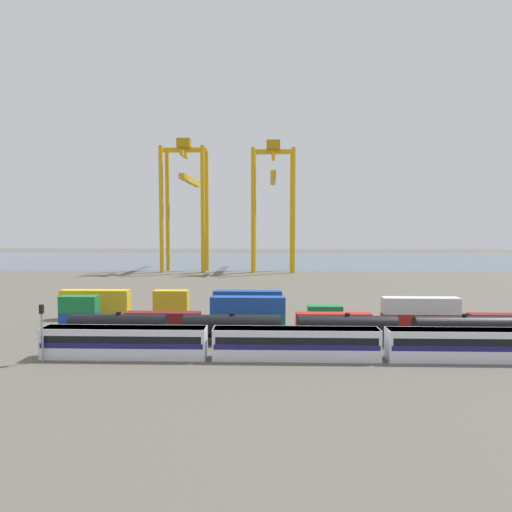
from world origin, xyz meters
TOP-DOWN VIEW (x-y plane):
  - ground_plane at (0.00, 40.00)m, footprint 420.00×420.00m
  - harbour_water at (0.00, 144.66)m, footprint 400.00×110.00m
  - passenger_train at (1.06, -22.72)m, footprint 63.95×3.14m
  - freight_tank_row at (8.65, -15.25)m, footprint 78.49×2.98m
  - signal_mast at (-30.08, -24.74)m, footprint 0.36×0.60m
  - shipping_container_0 at (-33.43, -5.34)m, footprint 6.04×2.44m
  - shipping_container_1 at (-33.43, -5.34)m, footprint 6.04×2.44m
  - shipping_container_2 at (-19.61, -5.34)m, footprint 12.10×2.44m
  - shipping_container_3 at (-5.78, -5.34)m, footprint 12.10×2.44m
  - shipping_container_4 at (-5.78, -5.34)m, footprint 12.10×2.44m
  - shipping_container_5 at (8.05, -5.34)m, footprint 12.10×2.44m
  - shipping_container_6 at (21.87, -5.34)m, footprint 12.10×2.44m
  - shipping_container_7 at (21.87, -5.34)m, footprint 12.10×2.44m
  - shipping_container_8 at (35.70, -5.34)m, footprint 12.10×2.44m
  - shipping_container_9 at (-33.39, 1.64)m, footprint 12.10×2.44m
  - shipping_container_10 at (-33.39, 1.64)m, footprint 12.10×2.44m
  - shipping_container_11 at (-19.76, 1.64)m, footprint 6.04×2.44m
  - shipping_container_12 at (-19.76, 1.64)m, footprint 6.04×2.44m
  - shipping_container_13 at (-6.14, 1.64)m, footprint 12.10×2.44m
  - shipping_container_14 at (-6.14, 1.64)m, footprint 12.10×2.44m
  - shipping_container_15 at (7.48, 1.64)m, footprint 6.04×2.44m
  - gantry_crane_west at (-33.17, 92.39)m, footprint 16.23×38.04m
  - gantry_crane_central at (-1.21, 92.43)m, footprint 15.60×37.92m

SIDE VIEW (x-z plane):
  - ground_plane at x=0.00m, z-range 0.00..0.00m
  - harbour_water at x=0.00m, z-range 0.00..0.01m
  - shipping_container_0 at x=-33.43m, z-range 0.00..2.60m
  - shipping_container_2 at x=-19.61m, z-range 0.00..2.60m
  - shipping_container_3 at x=-5.78m, z-range 0.00..2.60m
  - shipping_container_5 at x=8.05m, z-range 0.00..2.60m
  - shipping_container_6 at x=21.87m, z-range 0.00..2.60m
  - shipping_container_8 at x=35.70m, z-range 0.00..2.60m
  - shipping_container_9 at x=-33.39m, z-range 0.00..2.60m
  - shipping_container_11 at x=-19.76m, z-range 0.00..2.60m
  - shipping_container_13 at x=-6.14m, z-range 0.00..2.60m
  - shipping_container_15 at x=7.48m, z-range 0.00..2.60m
  - freight_tank_row at x=8.65m, z-range -0.11..4.33m
  - passenger_train at x=1.06m, z-range 0.19..4.09m
  - shipping_container_1 at x=-33.43m, z-range 2.60..5.20m
  - shipping_container_4 at x=-5.78m, z-range 2.60..5.20m
  - shipping_container_7 at x=21.87m, z-range 2.60..5.20m
  - shipping_container_10 at x=-33.39m, z-range 2.60..5.20m
  - shipping_container_12 at x=-19.76m, z-range 2.60..5.20m
  - shipping_container_14 at x=-6.14m, z-range 2.60..5.20m
  - signal_mast at x=-30.08m, z-range 1.09..8.15m
  - gantry_crane_central at x=-1.21m, z-range 5.17..51.95m
  - gantry_crane_west at x=-33.17m, z-range 4.92..52.49m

